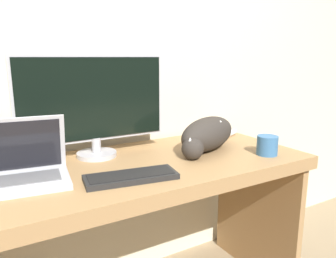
% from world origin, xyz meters
% --- Properties ---
extents(wall_back, '(6.40, 0.06, 2.60)m').
position_xyz_m(wall_back, '(0.00, 0.71, 1.30)').
color(wall_back, beige).
rests_on(wall_back, ground_plane).
extents(desk, '(1.62, 0.65, 0.77)m').
position_xyz_m(desk, '(0.00, 0.33, 0.61)').
color(desk, '#A37A4C').
rests_on(desk, ground_plane).
extents(monitor, '(0.66, 0.18, 0.45)m').
position_xyz_m(monitor, '(-0.07, 0.51, 1.01)').
color(monitor, '#B2B2B7').
rests_on(monitor, desk).
extents(laptop, '(0.37, 0.26, 0.23)m').
position_xyz_m(laptop, '(-0.41, 0.33, 0.82)').
color(laptop, '#B7B7BC').
rests_on(laptop, desk).
extents(external_keyboard, '(0.35, 0.18, 0.02)m').
position_xyz_m(external_keyboard, '(-0.05, 0.16, 0.78)').
color(external_keyboard, black).
rests_on(external_keyboard, desk).
extents(cat, '(0.55, 0.36, 0.16)m').
position_xyz_m(cat, '(0.43, 0.34, 0.85)').
color(cat, '#332D28').
rests_on(cat, desk).
extents(coffee_mug, '(0.10, 0.10, 0.09)m').
position_xyz_m(coffee_mug, '(0.62, 0.14, 0.81)').
color(coffee_mug, teal).
rests_on(coffee_mug, desk).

